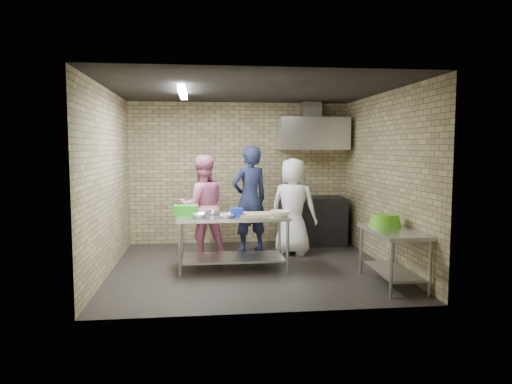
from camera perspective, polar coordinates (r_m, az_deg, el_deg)
floor at (r=7.33m, az=-0.60°, el=-9.15°), size 4.20×4.20×0.00m
ceiling at (r=7.15m, az=-0.62°, el=12.31°), size 4.20×4.20×0.00m
back_wall at (r=9.10m, az=-1.95°, el=2.30°), size 4.20×0.06×2.70m
front_wall at (r=5.13m, az=1.75°, el=-0.08°), size 4.20×0.06×2.70m
left_wall at (r=7.20m, az=-17.48°, el=1.25°), size 0.06×4.00×2.70m
right_wall at (r=7.62m, az=15.29°, el=1.52°), size 0.06×4.00×2.70m
prep_table at (r=7.16m, az=-2.82°, el=-6.10°), size 1.65×0.83×0.83m
side_counter at (r=6.64m, az=16.23°, el=-7.56°), size 0.60×1.20×0.75m
stove at (r=9.06m, az=6.81°, el=-3.47°), size 1.20×0.70×0.90m
range_hood at (r=9.01m, az=6.85°, el=7.01°), size 1.30×0.60×0.60m
hood_duct at (r=9.18m, az=6.66°, el=9.80°), size 0.35×0.30×0.30m
wall_shelf at (r=9.26m, az=8.38°, el=5.83°), size 0.80×0.20×0.04m
fluorescent_fixture at (r=7.10m, az=-8.85°, el=11.80°), size 0.10×1.25×0.08m
green_crate at (r=7.19m, az=-8.48°, el=-2.18°), size 0.37×0.28×0.15m
blue_tub at (r=6.99m, az=-2.38°, el=-2.46°), size 0.18×0.18×0.12m
cutting_board at (r=7.10m, az=-0.01°, el=-2.70°), size 0.50×0.39×0.03m
mixing_bowl_a at (r=6.88m, az=-6.89°, el=-2.86°), size 0.26×0.26×0.06m
mixing_bowl_b at (r=7.13m, az=-5.28°, el=-2.56°), size 0.20×0.20×0.06m
mixing_bowl_c at (r=6.87m, az=-3.55°, el=-2.86°), size 0.24×0.24×0.06m
ceramic_bowl at (r=7.02m, az=2.96°, el=-2.59°), size 0.32×0.32×0.08m
green_basin at (r=6.77m, az=15.35°, el=-3.33°), size 0.46×0.46×0.17m
bottle_red at (r=9.20m, az=6.88°, el=6.54°), size 0.07×0.07×0.18m
bottle_green at (r=9.30m, az=9.29°, el=6.40°), size 0.06×0.06×0.15m
man_navy at (r=8.27m, az=-0.77°, el=-0.89°), size 0.80×0.67×1.87m
woman_pink at (r=7.94m, az=-6.53°, el=-1.75°), size 0.95×0.82×1.71m
woman_white at (r=8.14m, az=4.52°, el=-1.75°), size 0.97×0.86×1.66m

